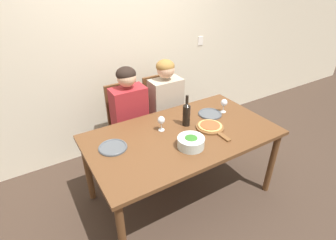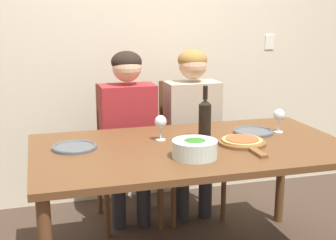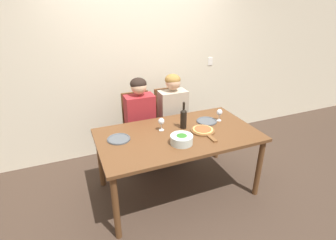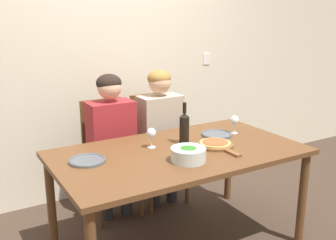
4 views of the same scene
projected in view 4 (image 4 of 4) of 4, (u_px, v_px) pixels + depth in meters
The scene contains 13 objects.
back_wall at pixel (110, 55), 3.70m from camera, with size 10.00×0.06×2.70m.
dining_table at pixel (179, 160), 2.85m from camera, with size 1.78×1.00×0.77m.
chair_left at pixel (108, 153), 3.46m from camera, with size 0.42×0.42×1.00m.
chair_right at pixel (155, 144), 3.69m from camera, with size 0.42×0.42×1.00m.
person_woman at pixel (112, 132), 3.31m from camera, with size 0.47×0.51×1.25m.
person_man at pixel (161, 125), 3.54m from camera, with size 0.47×0.51×1.25m.
wine_bottle at pixel (184, 127), 2.94m from camera, with size 0.07×0.07×0.32m.
broccoli_bowl at pixel (188, 154), 2.61m from camera, with size 0.24×0.24×0.10m.
dinner_plate_left at pixel (87, 160), 2.61m from camera, with size 0.25×0.25×0.02m.
dinner_plate_right at pixel (217, 134), 3.17m from camera, with size 0.25×0.25×0.02m.
pizza_on_board at pixel (216, 144), 2.91m from camera, with size 0.27×0.41×0.04m.
wine_glass_left at pixel (151, 134), 2.86m from camera, with size 0.07×0.07×0.15m.
wine_glass_right at pixel (234, 121), 3.20m from camera, with size 0.07×0.07×0.15m.
Camera 4 is at (-1.42, -2.26, 1.72)m, focal length 42.00 mm.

